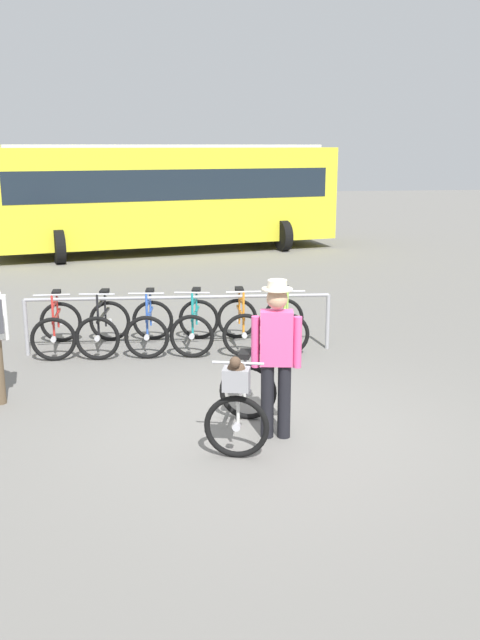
{
  "coord_description": "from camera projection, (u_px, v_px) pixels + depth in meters",
  "views": [
    {
      "loc": [
        -1.24,
        -7.1,
        3.06
      ],
      "look_at": [
        -0.14,
        1.0,
        1.0
      ],
      "focal_mm": 38.95,
      "sensor_mm": 36.0,
      "label": 1
    }
  ],
  "objects": [
    {
      "name": "racked_bike_red",
      "position": [
        57.0,
        328.0,
        10.53
      ],
      "size": [
        0.67,
        1.11,
        0.97
      ],
      "color": "black",
      "rests_on": "ground"
    },
    {
      "name": "racked_bike_orange",
      "position": [
        241.0,
        324.0,
        10.75
      ],
      "size": [
        0.69,
        1.11,
        0.97
      ],
      "color": "black",
      "rests_on": "ground"
    },
    {
      "name": "featured_bicycle",
      "position": [
        241.0,
        399.0,
        7.26
      ],
      "size": [
        0.91,
        1.25,
        1.09
      ],
      "color": "black",
      "rests_on": "ground"
    },
    {
      "name": "racked_bike_lime",
      "position": [
        285.0,
        323.0,
        10.8
      ],
      "size": [
        0.81,
        1.19,
        0.98
      ],
      "color": "black",
      "rests_on": "ground"
    },
    {
      "name": "bus_distant",
      "position": [
        165.0,
        192.0,
        20.29
      ],
      "size": [
        10.31,
        4.84,
        3.08
      ],
      "color": "yellow",
      "rests_on": "ground"
    },
    {
      "name": "racked_bike_teal",
      "position": [
        195.0,
        325.0,
        10.7
      ],
      "size": [
        0.85,
        1.2,
        0.97
      ],
      "color": "black",
      "rests_on": "ground"
    },
    {
      "name": "racked_bike_blue",
      "position": [
        150.0,
        326.0,
        10.64
      ],
      "size": [
        0.77,
        1.17,
        0.98
      ],
      "color": "black",
      "rests_on": "ground"
    },
    {
      "name": "person_with_featured_bike",
      "position": [
        276.0,
        353.0,
        7.28
      ],
      "size": [
        0.52,
        0.32,
        1.72
      ],
      "color": "black",
      "rests_on": "ground"
    },
    {
      "name": "bike_rack_rail",
      "position": [
        179.0,
        307.0,
        10.42
      ],
      "size": [
        4.6,
        0.32,
        0.88
      ],
      "color": "#99999E",
      "rests_on": "ground"
    },
    {
      "name": "racked_bike_black",
      "position": [
        104.0,
        327.0,
        10.59
      ],
      "size": [
        0.8,
        1.16,
        0.97
      ],
      "color": "black",
      "rests_on": "ground"
    },
    {
      "name": "ground_plane",
      "position": [
        264.0,
        428.0,
        7.73
      ],
      "size": [
        80.0,
        80.0,
        0.0
      ],
      "primitive_type": "plane",
      "color": "slate"
    }
  ]
}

